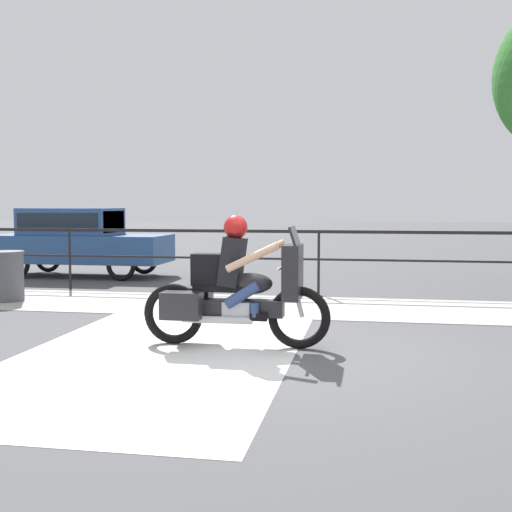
% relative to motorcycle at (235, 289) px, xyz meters
% --- Properties ---
extents(ground_plane, '(120.00, 120.00, 0.00)m').
position_rel_motorcycle_xyz_m(ground_plane, '(0.65, -0.26, -0.70)').
color(ground_plane, '#4C4C4F').
extents(sidewalk_band, '(44.00, 2.40, 0.01)m').
position_rel_motorcycle_xyz_m(sidewalk_band, '(0.65, 3.14, -0.70)').
color(sidewalk_band, '#A8A59E').
rests_on(sidewalk_band, ground).
extents(crosswalk_band, '(3.14, 6.00, 0.01)m').
position_rel_motorcycle_xyz_m(crosswalk_band, '(-0.80, -0.46, -0.70)').
color(crosswalk_band, silver).
rests_on(crosswalk_band, ground).
extents(fence_railing, '(36.00, 0.05, 1.25)m').
position_rel_motorcycle_xyz_m(fence_railing, '(0.65, 4.67, 0.28)').
color(fence_railing, black).
rests_on(fence_railing, ground).
extents(motorcycle, '(2.32, 0.76, 1.60)m').
position_rel_motorcycle_xyz_m(motorcycle, '(0.00, 0.00, 0.00)').
color(motorcycle, black).
rests_on(motorcycle, ground).
extents(parked_car, '(4.18, 1.64, 1.65)m').
position_rel_motorcycle_xyz_m(parked_car, '(-5.35, 6.91, 0.23)').
color(parked_car, '#284C84').
rests_on(parked_car, ground).
extents(trash_bin, '(0.62, 0.62, 0.90)m').
position_rel_motorcycle_xyz_m(trash_bin, '(-4.79, 2.89, -0.25)').
color(trash_bin, '#515156').
rests_on(trash_bin, ground).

